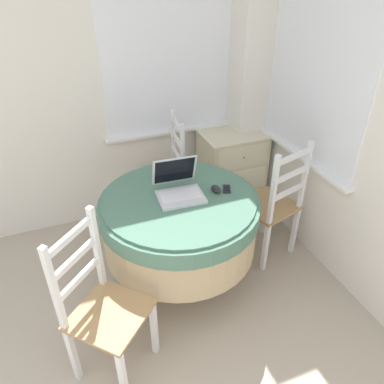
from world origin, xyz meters
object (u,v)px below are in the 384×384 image
round_dining_table (180,220)px  computer_mouse (216,189)px  dining_chair_near_back_window (165,177)px  laptop (179,187)px  dining_chair_camera_near (103,309)px  cell_phone (227,189)px  dining_chair_near_right_window (273,206)px  corner_cabinet (231,170)px

round_dining_table → computer_mouse: size_ratio=12.03×
dining_chair_near_back_window → round_dining_table: bearing=-100.1°
laptop → dining_chair_camera_near: (-0.63, -0.51, -0.35)m
round_dining_table → laptop: 0.24m
round_dining_table → dining_chair_near_back_window: size_ratio=1.05×
cell_phone → dining_chair_near_right_window: size_ratio=0.11×
computer_mouse → dining_chair_camera_near: (-0.87, -0.44, -0.32)m
round_dining_table → dining_chair_camera_near: dining_chair_camera_near is taller
computer_mouse → dining_chair_near_right_window: 0.62m
computer_mouse → dining_chair_near_back_window: dining_chair_near_back_window is taller
laptop → dining_chair_near_right_window: dining_chair_near_right_window is taller
laptop → corner_cabinet: 1.19m
round_dining_table → dining_chair_near_right_window: bearing=3.4°
dining_chair_near_back_window → dining_chair_near_right_window: same height
corner_cabinet → cell_phone: bearing=-119.6°
dining_chair_near_right_window → dining_chair_near_back_window: bearing=132.0°
dining_chair_near_back_window → corner_cabinet: (0.68, 0.06, -0.09)m
laptop → computer_mouse: 0.25m
computer_mouse → dining_chair_camera_near: dining_chair_camera_near is taller
computer_mouse → corner_cabinet: bearing=56.4°
computer_mouse → dining_chair_near_back_window: (-0.12, 0.78, -0.32)m
computer_mouse → corner_cabinet: 1.09m
laptop → cell_phone: laptop is taller
cell_phone → corner_cabinet: cell_phone is taller
cell_phone → corner_cabinet: bearing=60.4°
round_dining_table → cell_phone: size_ratio=9.46×
laptop → dining_chair_near_back_window: (0.12, 0.71, -0.35)m
corner_cabinet → round_dining_table: bearing=-134.8°
dining_chair_near_back_window → dining_chair_camera_near: same height
laptop → computer_mouse: (0.24, -0.07, -0.03)m
computer_mouse → cell_phone: computer_mouse is taller
laptop → dining_chair_near_back_window: size_ratio=0.32×
dining_chair_camera_near → cell_phone: bearing=24.9°
computer_mouse → cell_phone: size_ratio=0.79×
round_dining_table → corner_cabinet: size_ratio=1.42×
dining_chair_near_right_window → dining_chair_camera_near: bearing=-159.9°
computer_mouse → corner_cabinet: (0.56, 0.84, -0.41)m
round_dining_table → cell_phone: bearing=-3.8°
laptop → computer_mouse: size_ratio=3.63×
laptop → dining_chair_camera_near: size_ratio=0.32×
round_dining_table → dining_chair_near_back_window: 0.78m
cell_phone → dining_chair_near_back_window: (-0.20, 0.78, -0.30)m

